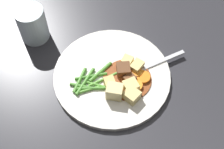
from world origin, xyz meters
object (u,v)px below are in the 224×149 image
Objects in this scene: carrot_slice_3 at (136,86)px; potato_chunk_0 at (127,61)px; dinner_plate at (112,76)px; carrot_slice_0 at (143,78)px; potato_chunk_5 at (115,91)px; potato_chunk_1 at (110,84)px; meat_chunk_0 at (123,70)px; carrot_slice_2 at (137,73)px; potato_chunk_2 at (137,67)px; fork at (152,65)px; potato_chunk_3 at (131,86)px; potato_chunk_4 at (132,95)px; water_glass at (32,24)px; carrot_slice_1 at (131,71)px; meat_chunk_1 at (130,79)px.

potato_chunk_0 is at bearing 115.21° from carrot_slice_3.
carrot_slice_0 is (0.08, -0.00, 0.01)m from dinner_plate.
potato_chunk_0 is at bearing 79.08° from potato_chunk_5.
potato_chunk_1 is 0.05m from meat_chunk_0.
carrot_slice_3 is 0.79× the size of potato_chunk_5.
potato_chunk_1 is at bearing -121.71° from meat_chunk_0.
potato_chunk_0 is at bearing 135.75° from carrot_slice_2.
fork is at bearing 25.55° from potato_chunk_2.
potato_chunk_3 is 0.05m from meat_chunk_0.
meat_chunk_0 is (-0.05, 0.01, 0.01)m from carrot_slice_0.
potato_chunk_4 is 0.22× the size of fork.
meat_chunk_0 is (-0.03, -0.01, 0.00)m from potato_chunk_2.
water_glass reaches higher than potato_chunk_4.
fork is (0.04, 0.10, -0.01)m from potato_chunk_4.
potato_chunk_4 reaches higher than carrot_slice_0.
carrot_slice_1 is 0.02m from carrot_slice_2.
carrot_slice_0 is 0.03m from carrot_slice_1.
potato_chunk_2 is 0.08m from potato_chunk_4.
carrot_slice_1 is at bearing 8.74° from meat_chunk_0.
potato_chunk_5 reaches higher than carrot_slice_3.
carrot_slice_3 is at bearing -64.79° from potato_chunk_0.
carrot_slice_0 is at bearing -12.86° from meat_chunk_0.
potato_chunk_2 reaches higher than carrot_slice_2.
potato_chunk_5 is at bearing -128.99° from fork.
carrot_slice_1 is at bearing -18.12° from water_glass.
dinner_plate is 7.71× the size of potato_chunk_5.
carrot_slice_2 is 0.03m from meat_chunk_0.
potato_chunk_1 is (-0.06, -0.04, 0.01)m from carrot_slice_2.
potato_chunk_1 is at bearing -134.16° from carrot_slice_1.
meat_chunk_1 reaches higher than carrot_slice_2.
dinner_plate is 0.06m from carrot_slice_2.
potato_chunk_0 is 0.79× the size of potato_chunk_3.
carrot_slice_1 is 1.10× the size of meat_chunk_1.
carrot_slice_2 is at bearing 76.82° from potato_chunk_3.
meat_chunk_0 is 0.21× the size of fork.
dinner_plate is 0.07m from potato_chunk_2.
potato_chunk_2 is 0.99× the size of meat_chunk_0.
potato_chunk_2 is (-0.00, 0.05, 0.01)m from carrot_slice_3.
carrot_slice_3 is 0.06m from potato_chunk_1.
water_glass is at bearing 166.06° from potato_chunk_0.
potato_chunk_0 is at bearing 104.42° from meat_chunk_1.
carrot_slice_3 is 0.02m from potato_chunk_3.
potato_chunk_1 reaches higher than carrot_slice_2.
dinner_plate is 0.05m from potato_chunk_0.
potato_chunk_3 is at bearing -78.49° from meat_chunk_1.
water_glass is (-0.27, 0.09, 0.03)m from carrot_slice_1.
carrot_slice_1 is 0.30× the size of water_glass.
meat_chunk_1 is at bearing -75.58° from potato_chunk_0.
water_glass reaches higher than carrot_slice_3.
carrot_slice_0 is 0.04m from potato_chunk_3.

